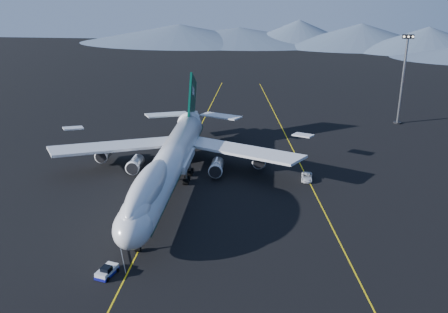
# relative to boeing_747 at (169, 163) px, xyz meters

# --- Properties ---
(ground) EXTENTS (500.00, 500.00, 0.00)m
(ground) POSITION_rel_boeing_747_xyz_m (-0.00, -0.03, -5.81)
(ground) COLOR black
(ground) RESTS_ON ground
(taxiway_line_main) EXTENTS (0.25, 220.00, 0.01)m
(taxiway_line_main) POSITION_rel_boeing_747_xyz_m (-0.00, -0.03, -5.80)
(taxiway_line_main) COLOR yellow
(taxiway_line_main) RESTS_ON ground
(taxiway_line_side) EXTENTS (28.08, 198.09, 0.01)m
(taxiway_line_side) POSITION_rel_boeing_747_xyz_m (30.00, 9.97, -5.80)
(taxiway_line_side) COLOR yellow
(taxiway_line_side) RESTS_ON ground
(boeing_747) EXTENTS (59.62, 72.43, 19.37)m
(boeing_747) POSITION_rel_boeing_747_xyz_m (0.00, 0.00, 0.00)
(boeing_747) COLOR silver
(boeing_747) RESTS_ON ground
(pushback_tug) EXTENTS (3.13, 4.46, 1.77)m
(pushback_tug) POSITION_rel_boeing_747_xyz_m (-3.00, -33.76, -5.26)
(pushback_tug) COLOR silver
(pushback_tug) RESTS_ON ground
(service_van) EXTENTS (2.69, 5.34, 1.45)m
(service_van) POSITION_rel_boeing_747_xyz_m (30.00, 7.45, -5.09)
(service_van) COLOR silver
(service_van) RESTS_ON ground
(floodlight_mast) EXTENTS (3.34, 2.51, 27.06)m
(floodlight_mast) POSITION_rel_boeing_747_xyz_m (60.59, 55.84, 7.90)
(floodlight_mast) COLOR black
(floodlight_mast) RESTS_ON ground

